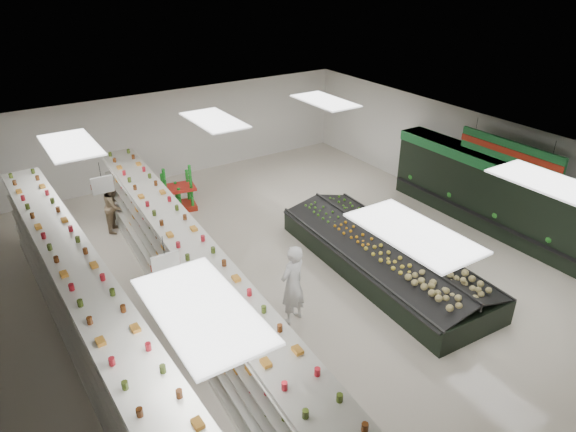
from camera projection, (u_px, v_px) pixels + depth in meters
floor at (289, 276)px, 13.36m from camera, size 16.00×16.00×0.00m
ceiling at (289, 161)px, 11.89m from camera, size 14.00×16.00×0.02m
wall_back at (169, 135)px, 18.60m from camera, size 14.00×0.02×3.20m
wall_right at (477, 165)px, 15.99m from camera, size 0.02×16.00×3.20m
produce_wall_case at (506, 196)px, 14.81m from camera, size 0.93×8.00×2.20m
aisle_sign_near at (166, 264)px, 8.77m from camera, size 0.52×0.06×0.75m
aisle_sign_far at (102, 185)px, 11.76m from camera, size 0.52×0.06×0.75m
hortifruti_banner at (510, 151)px, 14.03m from camera, size 0.12×3.20×0.95m
gondola_left at (95, 328)px, 9.95m from camera, size 1.37×12.63×2.19m
gondola_center at (191, 284)px, 11.32m from camera, size 1.57×12.41×2.15m
produce_island at (382, 255)px, 13.41m from camera, size 2.66×6.58×0.97m
soda_endcap at (177, 190)px, 16.50m from camera, size 1.24×0.95×1.44m
shopper_main at (293, 285)px, 11.31m from camera, size 0.81×0.65×1.95m
shopper_background at (114, 206)px, 15.24m from camera, size 0.82×0.90×1.58m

